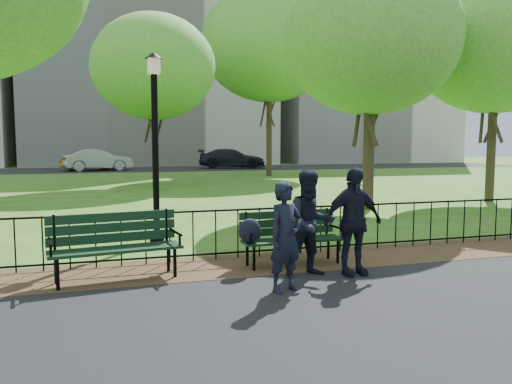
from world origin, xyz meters
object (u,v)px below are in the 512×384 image
object	(u,v)px
tree_far_c	(154,67)
lamppost	(155,140)
sedan_silver	(98,160)
tree_mid_e	(496,43)
park_bench_left_a	(115,239)
person_mid	(311,223)
person_left	(286,237)
park_bench_main	(276,231)
tree_near_e	(371,40)
person_right	(353,221)
tree_far_e	(269,43)
taxi	(87,161)
sedan_dark	(232,159)

from	to	relation	value
tree_far_c	lamppost	bearing A→B (deg)	-95.53
sedan_silver	tree_mid_e	bearing A→B (deg)	-163.05
park_bench_left_a	person_mid	world-z (taller)	person_mid
person_mid	park_bench_left_a	bearing A→B (deg)	165.51
person_left	person_mid	size ratio (longest dim) A/B	0.93
park_bench_main	park_bench_left_a	xyz separation A→B (m)	(-2.57, -0.04, 0.03)
tree_near_e	tree_far_c	distance (m)	11.91
lamppost	person_mid	size ratio (longest dim) A/B	2.38
park_bench_main	person_right	world-z (taller)	person_right
lamppost	tree_far_e	world-z (taller)	tree_far_e
tree_far_e	park_bench_left_a	bearing A→B (deg)	-113.75
taxi	sedan_silver	xyz separation A→B (m)	(0.79, -1.09, 0.14)
tree_near_e	person_right	bearing A→B (deg)	-121.19
lamppost	person_mid	distance (m)	4.17
tree_near_e	taxi	bearing A→B (deg)	108.66
park_bench_main	sedan_dark	bearing A→B (deg)	74.86
park_bench_main	sedan_silver	world-z (taller)	sedan_silver
tree_near_e	person_mid	bearing A→B (deg)	-125.38
lamppost	person_left	distance (m)	4.51
lamppost	tree_mid_e	distance (m)	13.23
tree_near_e	sedan_dark	xyz separation A→B (m)	(2.47, 27.12, -4.39)
person_mid	tree_far_c	bearing A→B (deg)	91.03
lamppost	sedan_dark	distance (m)	32.02
person_right	person_left	bearing A→B (deg)	-160.00
person_mid	sedan_silver	world-z (taller)	sedan_silver
taxi	sedan_dark	xyz separation A→B (m)	(11.61, 0.04, 0.12)
person_right	lamppost	bearing A→B (deg)	124.25
person_left	taxi	xyz separation A→B (m)	(-3.59, 34.64, -0.07)
lamppost	sedan_dark	bearing A→B (deg)	72.99
tree_far_e	sedan_silver	size ratio (longest dim) A/B	2.40
park_bench_left_a	taxi	bearing A→B (deg)	84.39
person_right	sedan_dark	size ratio (longest dim) A/B	0.30
park_bench_left_a	tree_near_e	distance (m)	10.97
tree_near_e	tree_far_e	size ratio (longest dim) A/B	0.62
tree_far_c	sedan_silver	size ratio (longest dim) A/B	1.63
person_right	sedan_silver	size ratio (longest dim) A/B	0.33
tree_near_e	lamppost	bearing A→B (deg)	-153.29
park_bench_main	taxi	bearing A→B (deg)	94.59
park_bench_main	tree_mid_e	world-z (taller)	tree_mid_e
tree_near_e	sedan_dark	size ratio (longest dim) A/B	1.34
tree_near_e	sedan_silver	xyz separation A→B (m)	(-8.35, 26.00, -4.38)
park_bench_main	person_left	bearing A→B (deg)	-106.10
park_bench_main	tree_far_e	xyz separation A→B (m)	(7.48, 22.80, 7.76)
taxi	sedan_silver	distance (m)	1.35
tree_mid_e	person_mid	world-z (taller)	tree_mid_e
sedan_silver	tree_far_e	bearing A→B (deg)	-142.63
park_bench_left_a	sedan_silver	xyz separation A→B (m)	(-0.57, 32.22, 0.22)
lamppost	person_left	xyz separation A→B (m)	(1.34, -4.09, -1.35)
tree_near_e	person_mid	xyz separation A→B (m)	(-4.91, -6.91, -4.38)
sedan_silver	person_right	bearing A→B (deg)	175.87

